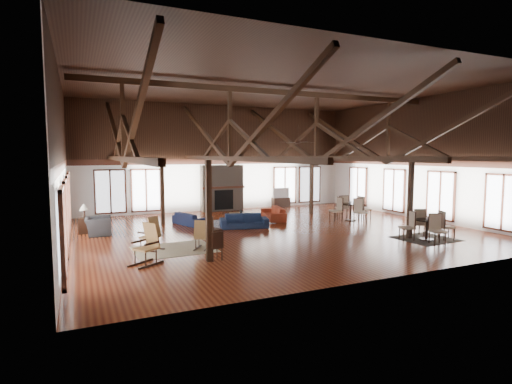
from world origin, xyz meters
name	(u,v)px	position (x,y,z in m)	size (l,w,h in m)	color
floor	(275,231)	(0.00, 0.00, 0.00)	(16.00, 16.00, 0.00)	maroon
ceiling	(275,86)	(0.00, 0.00, 6.00)	(16.00, 14.00, 0.02)	black
wall_back	(220,158)	(0.00, 7.00, 3.00)	(16.00, 0.02, 6.00)	silver
wall_front	(399,163)	(0.00, -7.00, 3.00)	(16.00, 0.02, 6.00)	silver
wall_left	(61,161)	(-8.00, 0.00, 3.00)	(0.02, 14.00, 6.00)	silver
wall_right	(418,159)	(8.00, 0.00, 3.00)	(0.02, 14.00, 6.00)	silver
roof_truss	(275,135)	(0.00, 0.00, 4.03)	(15.60, 14.07, 3.14)	black
post_grid	(275,195)	(0.00, 0.00, 1.52)	(8.16, 7.16, 3.05)	black
fireplace	(222,188)	(0.00, 6.67, 1.29)	(2.50, 0.69, 2.60)	#6A5E50
ceiling_fan	(298,141)	(0.50, -1.00, 3.73)	(1.60, 1.60, 0.75)	black
sofa_navy_front	(244,221)	(-0.95, 1.11, 0.30)	(2.09, 0.82, 0.61)	#141E37
sofa_navy_left	(190,219)	(-2.89, 2.85, 0.28)	(0.74, 1.90, 0.55)	#121832
sofa_orange	(273,213)	(1.27, 2.65, 0.30)	(0.81, 2.07, 0.60)	maroon
coffee_table	(241,214)	(-0.47, 2.66, 0.36)	(1.20, 0.86, 0.41)	brown
vase	(241,211)	(-0.44, 2.72, 0.51)	(0.18, 0.18, 0.18)	#B2B2B2
armchair	(98,226)	(-6.84, 2.11, 0.36)	(0.96, 1.09, 0.71)	#262628
side_table_lamp	(84,222)	(-7.34, 2.68, 0.47)	(0.48, 0.48, 1.23)	black
rocking_chair_a	(152,234)	(-5.34, -1.41, 0.54)	(0.96, 0.98, 1.15)	olive
rocking_chair_b	(202,236)	(-3.78, -1.97, 0.48)	(0.79, 0.88, 1.01)	olive
rocking_chair_c	(148,245)	(-5.71, -3.04, 0.58)	(1.07, 0.94, 1.22)	olive
side_chair_a	(213,227)	(-3.05, -0.95, 0.56)	(0.48, 0.48, 0.97)	black
side_chair_b	(216,244)	(-3.79, -3.55, 0.52)	(0.44, 0.44, 0.90)	black
cafe_table_near	(427,226)	(4.40, -3.97, 0.54)	(2.09, 2.09, 1.07)	black
cafe_table_far	(351,209)	(4.56, 0.83, 0.57)	(2.19, 2.19, 1.14)	black
cup_near	(427,218)	(4.39, -3.98, 0.82)	(0.11, 0.11, 0.09)	#B2B2B2
cup_far	(350,202)	(4.60, 0.93, 0.87)	(0.13, 0.13, 0.10)	#B2B2B2
tv_console	(281,202)	(3.85, 6.75, 0.28)	(1.11, 0.42, 0.56)	black
television	(280,193)	(3.81, 6.75, 0.86)	(1.06, 0.14, 0.61)	#B2B2B2
rug_tan	(174,249)	(-4.63, -1.57, 0.01)	(2.63, 2.07, 0.01)	tan
rug_navy	(238,222)	(-0.67, 2.51, 0.01)	(2.92, 2.19, 0.01)	#182244
rug_dark	(425,239)	(4.50, -3.84, 0.01)	(2.04, 1.85, 0.01)	black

